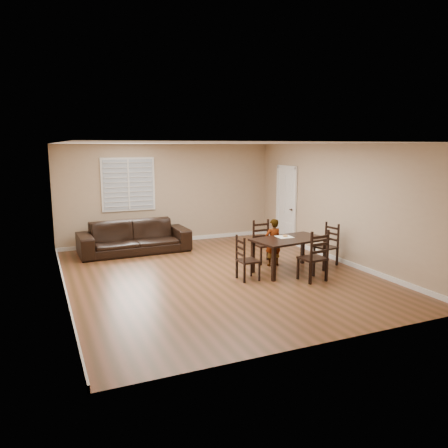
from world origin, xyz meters
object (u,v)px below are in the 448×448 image
Objects in this scene: dining_table at (290,242)px; chair_far at (317,259)px; chair_near at (262,243)px; chair_right at (330,246)px; chair_left at (243,260)px; donut at (285,236)px; child at (273,242)px; sofa at (134,237)px.

dining_table is 0.85m from chair_far.
chair_near is 1.52m from chair_right.
chair_near is 1.82m from chair_far.
chair_far is at bearing -117.95° from chair_left.
chair_right is 8.53× the size of donut.
chair_right reaches higher than donut.
donut is at bearing -100.09° from chair_right.
child is (1.08, 0.71, 0.12)m from chair_left.
chair_near is 0.44m from child.
chair_far is 1.44m from chair_left.
child is 0.44m from donut.
donut is at bearing 83.66° from dining_table.
child is at bearing -117.04° from chair_right.
sofa reaches higher than dining_table.
chair_far reaches higher than chair_near.
chair_far reaches higher than donut.
sofa is (-2.65, 2.82, -0.36)m from donut.
chair_far is 0.39× the size of sofa.
chair_left is 0.33× the size of sofa.
chair_near reaches higher than dining_table.
sofa is at bearing 140.42° from chair_near.
chair_left is at bearing -133.58° from chair_near.
dining_table is at bearing -88.24° from donut.
chair_near is at bearing 89.16° from dining_table.
chair_near reaches higher than chair_left.
chair_far reaches higher than sofa.
chair_near is at bearing 98.43° from donut.
dining_table is 1.01m from chair_near.
chair_right is (1.29, -0.81, -0.01)m from chair_near.
chair_far reaches higher than chair_right.
sofa is at bearing -136.32° from chair_right.
chair_left is 0.96× the size of chair_right.
donut is (-0.01, 0.18, 0.11)m from dining_table.
sofa is (-2.53, 2.02, -0.05)m from chair_near.
dining_table is 14.99× the size of donut.
child is at bearing -45.12° from sofa.
donut is (-1.17, 0.01, 0.32)m from chair_right.
dining_table is 1.59× the size of chair_far.
chair_right reaches higher than chair_left.
donut is 3.89m from sofa.
chair_right is (2.33, 0.32, 0.02)m from chair_left.
child reaches higher than dining_table.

